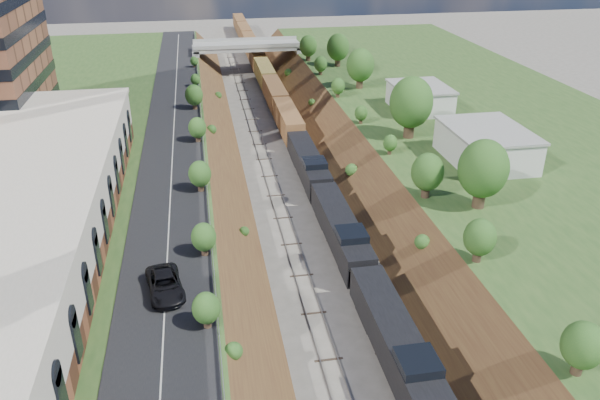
# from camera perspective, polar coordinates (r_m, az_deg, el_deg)

# --- Properties ---
(platform_left) EXTENTS (44.00, 180.00, 5.00)m
(platform_left) POSITION_cam_1_polar(r_m,az_deg,el_deg) (80.90, -24.60, 1.32)
(platform_left) COLOR #2D4F20
(platform_left) RESTS_ON ground
(platform_right) EXTENTS (44.00, 180.00, 5.00)m
(platform_right) POSITION_cam_1_polar(r_m,az_deg,el_deg) (89.79, 20.48, 4.44)
(platform_right) COLOR #2D4F20
(platform_right) RESTS_ON ground
(embankment_left) EXTENTS (10.00, 180.00, 10.00)m
(embankment_left) POSITION_cam_1_polar(r_m,az_deg,el_deg) (79.01, -8.74, 0.96)
(embankment_left) COLOR brown
(embankment_left) RESTS_ON ground
(embankment_right) EXTENTS (10.00, 180.00, 10.00)m
(embankment_right) POSITION_cam_1_polar(r_m,az_deg,el_deg) (82.15, 6.76, 2.10)
(embankment_right) COLOR brown
(embankment_right) RESTS_ON ground
(rail_left_track) EXTENTS (1.58, 180.00, 0.18)m
(rail_left_track) POSITION_cam_1_polar(r_m,az_deg,el_deg) (79.47, -2.69, 1.48)
(rail_left_track) COLOR gray
(rail_left_track) RESTS_ON ground
(rail_right_track) EXTENTS (1.58, 180.00, 0.18)m
(rail_right_track) POSITION_cam_1_polar(r_m,az_deg,el_deg) (80.22, 0.99, 1.75)
(rail_right_track) COLOR gray
(rail_right_track) RESTS_ON ground
(road) EXTENTS (8.00, 180.00, 0.10)m
(road) POSITION_cam_1_polar(r_m,az_deg,el_deg) (77.12, -12.34, 4.09)
(road) COLOR black
(road) RESTS_ON platform_left
(guardrail) EXTENTS (0.10, 171.00, 0.70)m
(guardrail) POSITION_cam_1_polar(r_m,az_deg,el_deg) (76.65, -9.31, 4.62)
(guardrail) COLOR #99999E
(guardrail) RESTS_ON platform_left
(commercial_building) EXTENTS (14.30, 62.30, 7.00)m
(commercial_building) POSITION_cam_1_polar(r_m,az_deg,el_deg) (57.90, -25.49, -1.91)
(commercial_building) COLOR brown
(commercial_building) RESTS_ON platform_left
(overpass) EXTENTS (24.50, 8.30, 7.40)m
(overpass) POSITION_cam_1_polar(r_m,az_deg,el_deg) (137.11, -5.18, 14.16)
(overpass) COLOR gray
(overpass) RESTS_ON ground
(white_building_near) EXTENTS (9.00, 12.00, 4.00)m
(white_building_near) POSITION_cam_1_polar(r_m,az_deg,el_deg) (77.25, 17.67, 5.03)
(white_building_near) COLOR silver
(white_building_near) RESTS_ON platform_right
(white_building_far) EXTENTS (8.00, 10.00, 3.60)m
(white_building_far) POSITION_cam_1_polar(r_m,az_deg,el_deg) (96.06, 11.59, 9.67)
(white_building_far) COLOR silver
(white_building_far) RESTS_ON platform_right
(tree_right_large) EXTENTS (5.25, 5.25, 7.61)m
(tree_right_large) POSITION_cam_1_polar(r_m,az_deg,el_deg) (63.66, 17.44, 2.88)
(tree_right_large) COLOR #473323
(tree_right_large) RESTS_ON platform_right
(tree_left_crest) EXTENTS (2.45, 2.45, 3.55)m
(tree_left_crest) POSITION_cam_1_polar(r_m,az_deg,el_deg) (41.13, -8.37, -13.83)
(tree_left_crest) COLOR #473323
(tree_left_crest) RESTS_ON platform_left
(freight_train) EXTENTS (3.00, 169.09, 4.55)m
(freight_train) POSITION_cam_1_polar(r_m,az_deg,el_deg) (118.67, -2.94, 11.18)
(freight_train) COLOR black
(freight_train) RESTS_ON ground
(suv) EXTENTS (3.65, 6.25, 1.63)m
(suv) POSITION_cam_1_polar(r_m,az_deg,el_deg) (49.66, -13.02, -8.04)
(suv) COLOR black
(suv) RESTS_ON road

